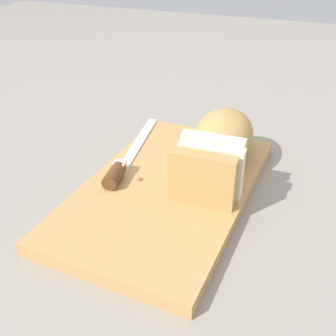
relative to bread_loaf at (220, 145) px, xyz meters
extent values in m
plane|color=gray|center=(0.09, -0.06, -0.06)|extent=(3.00, 3.00, 0.00)
cube|color=tan|center=(0.09, -0.06, -0.05)|extent=(0.43, 0.27, 0.02)
ellipsoid|color=tan|center=(-0.04, 0.00, 0.00)|extent=(0.16, 0.11, 0.08)
cube|color=#F2E8CC|center=(0.05, 0.00, 0.00)|extent=(0.03, 0.10, 0.08)
cube|color=#F2E8CC|center=(0.08, 0.01, 0.00)|extent=(0.03, 0.10, 0.08)
cube|color=tan|center=(0.11, 0.01, 0.00)|extent=(0.03, 0.10, 0.08)
cube|color=silver|center=(-0.02, -0.16, -0.04)|extent=(0.22, 0.05, 0.00)
cylinder|color=#593319|center=(0.11, -0.14, -0.03)|extent=(0.05, 0.03, 0.02)
cube|color=silver|center=(0.09, -0.15, -0.03)|extent=(0.02, 0.02, 0.02)
sphere|color=#A8753D|center=(0.09, -0.11, -0.04)|extent=(0.01, 0.01, 0.01)
sphere|color=#A8753D|center=(0.10, -0.03, -0.04)|extent=(0.01, 0.01, 0.01)
camera|label=1|loc=(0.59, 0.14, 0.32)|focal=42.96mm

